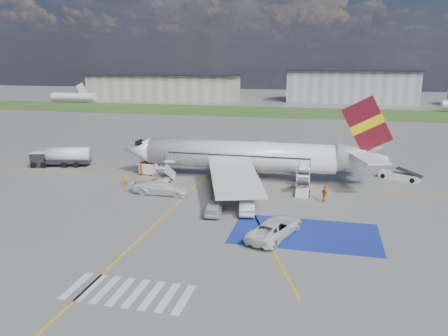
{
  "coord_description": "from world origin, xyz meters",
  "views": [
    {
      "loc": [
        11.36,
        -43.95,
        16.31
      ],
      "look_at": [
        -0.36,
        5.93,
        3.5
      ],
      "focal_mm": 35.0,
      "sensor_mm": 36.0,
      "label": 1
    }
  ],
  "objects_px": {
    "car_silver_b": "(247,206)",
    "fuel_tanker": "(61,158)",
    "car_silver_a": "(214,207)",
    "van_white_b": "(161,186)",
    "van_white_a": "(275,225)",
    "airliner": "(251,156)",
    "gpu_cart": "(148,169)",
    "belt_loader": "(399,176)"
  },
  "relations": [
    {
      "from": "car_silver_a",
      "to": "van_white_a",
      "type": "xyz_separation_m",
      "value": [
        7.18,
        -4.68,
        0.34
      ]
    },
    {
      "from": "gpu_cart",
      "to": "van_white_a",
      "type": "bearing_deg",
      "value": -39.44
    },
    {
      "from": "gpu_cart",
      "to": "van_white_b",
      "type": "distance_m",
      "value": 10.21
    },
    {
      "from": "car_silver_b",
      "to": "van_white_a",
      "type": "relative_size",
      "value": 0.77
    },
    {
      "from": "airliner",
      "to": "van_white_a",
      "type": "relative_size",
      "value": 6.09
    },
    {
      "from": "belt_loader",
      "to": "car_silver_a",
      "type": "height_order",
      "value": "belt_loader"
    },
    {
      "from": "gpu_cart",
      "to": "fuel_tanker",
      "type": "bearing_deg",
      "value": 176.36
    },
    {
      "from": "airliner",
      "to": "belt_loader",
      "type": "relative_size",
      "value": 6.36
    },
    {
      "from": "fuel_tanker",
      "to": "car_silver_a",
      "type": "relative_size",
      "value": 1.94
    },
    {
      "from": "gpu_cart",
      "to": "van_white_b",
      "type": "xyz_separation_m",
      "value": [
        5.49,
        -8.6,
        0.26
      ]
    },
    {
      "from": "van_white_a",
      "to": "van_white_b",
      "type": "xyz_separation_m",
      "value": [
        -15.28,
        10.01,
        -0.06
      ]
    },
    {
      "from": "van_white_b",
      "to": "car_silver_b",
      "type": "bearing_deg",
      "value": -109.25
    },
    {
      "from": "airliner",
      "to": "car_silver_b",
      "type": "distance_m",
      "value": 13.96
    },
    {
      "from": "airliner",
      "to": "belt_loader",
      "type": "distance_m",
      "value": 21.06
    },
    {
      "from": "gpu_cart",
      "to": "car_silver_b",
      "type": "distance_m",
      "value": 21.34
    },
    {
      "from": "belt_loader",
      "to": "car_silver_b",
      "type": "distance_m",
      "value": 25.93
    },
    {
      "from": "van_white_a",
      "to": "van_white_b",
      "type": "relative_size",
      "value": 1.1
    },
    {
      "from": "car_silver_b",
      "to": "fuel_tanker",
      "type": "bearing_deg",
      "value": -34.08
    },
    {
      "from": "airliner",
      "to": "car_silver_a",
      "type": "xyz_separation_m",
      "value": [
        -1.43,
        -14.64,
        -2.6
      ]
    },
    {
      "from": "car_silver_a",
      "to": "van_white_b",
      "type": "bearing_deg",
      "value": -40.72
    },
    {
      "from": "car_silver_b",
      "to": "car_silver_a",
      "type": "bearing_deg",
      "value": 7.57
    },
    {
      "from": "airliner",
      "to": "van_white_b",
      "type": "xyz_separation_m",
      "value": [
        -9.53,
        -9.31,
        -2.32
      ]
    },
    {
      "from": "van_white_a",
      "to": "van_white_b",
      "type": "height_order",
      "value": "van_white_a"
    },
    {
      "from": "car_silver_a",
      "to": "van_white_b",
      "type": "relative_size",
      "value": 0.85
    },
    {
      "from": "airliner",
      "to": "fuel_tanker",
      "type": "xyz_separation_m",
      "value": [
        -30.08,
        0.9,
        -2.13
      ]
    },
    {
      "from": "car_silver_b",
      "to": "van_white_b",
      "type": "xyz_separation_m",
      "value": [
        -11.54,
        4.25,
        0.3
      ]
    },
    {
      "from": "gpu_cart",
      "to": "van_white_b",
      "type": "bearing_deg",
      "value": -55.04
    },
    {
      "from": "airliner",
      "to": "gpu_cart",
      "type": "bearing_deg",
      "value": -177.3
    },
    {
      "from": "car_silver_a",
      "to": "van_white_a",
      "type": "height_order",
      "value": "van_white_a"
    },
    {
      "from": "fuel_tanker",
      "to": "gpu_cart",
      "type": "height_order",
      "value": "fuel_tanker"
    },
    {
      "from": "airliner",
      "to": "fuel_tanker",
      "type": "bearing_deg",
      "value": 178.29
    },
    {
      "from": "car_silver_b",
      "to": "airliner",
      "type": "bearing_deg",
      "value": -91.38
    },
    {
      "from": "car_silver_a",
      "to": "van_white_b",
      "type": "xyz_separation_m",
      "value": [
        -8.1,
        5.33,
        0.28
      ]
    },
    {
      "from": "van_white_b",
      "to": "fuel_tanker",
      "type": "bearing_deg",
      "value": 64.56
    },
    {
      "from": "car_silver_b",
      "to": "van_white_b",
      "type": "distance_m",
      "value": 12.31
    },
    {
      "from": "car_silver_b",
      "to": "van_white_b",
      "type": "height_order",
      "value": "van_white_b"
    },
    {
      "from": "belt_loader",
      "to": "van_white_b",
      "type": "distance_m",
      "value": 33.0
    },
    {
      "from": "gpu_cart",
      "to": "car_silver_a",
      "type": "bearing_deg",
      "value": -43.3
    },
    {
      "from": "fuel_tanker",
      "to": "van_white_a",
      "type": "relative_size",
      "value": 1.5
    },
    {
      "from": "car_silver_a",
      "to": "car_silver_b",
      "type": "bearing_deg",
      "value": -169.95
    },
    {
      "from": "airliner",
      "to": "car_silver_a",
      "type": "distance_m",
      "value": 14.94
    },
    {
      "from": "van_white_a",
      "to": "car_silver_a",
      "type": "bearing_deg",
      "value": -14.47
    }
  ]
}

